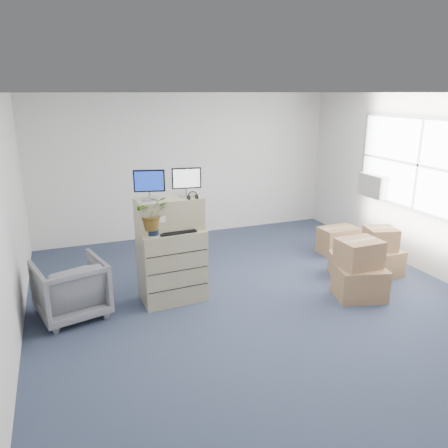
% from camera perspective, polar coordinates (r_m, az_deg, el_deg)
% --- Properties ---
extents(ground, '(7.00, 7.00, 0.00)m').
position_cam_1_polar(ground, '(6.05, 4.98, -10.84)').
color(ground, '#242C42').
rests_on(ground, ground).
extents(wall_back, '(6.00, 0.02, 2.80)m').
position_cam_1_polar(wall_back, '(8.76, -4.91, 7.57)').
color(wall_back, silver).
rests_on(wall_back, ground).
extents(wall_right, '(0.02, 7.00, 2.80)m').
position_cam_1_polar(wall_right, '(7.36, 26.92, 4.01)').
color(wall_right, silver).
rests_on(wall_right, ground).
extents(window, '(0.07, 2.72, 1.52)m').
position_cam_1_polar(window, '(7.61, 24.19, 7.03)').
color(window, gray).
rests_on(window, wall_right).
extents(ac_unit, '(0.24, 0.60, 0.40)m').
position_cam_1_polar(ac_unit, '(8.29, 19.03, 4.76)').
color(ac_unit, silver).
rests_on(ac_unit, wall_right).
extents(filing_cabinet_lower, '(0.90, 0.58, 1.02)m').
position_cam_1_polar(filing_cabinet_lower, '(6.10, -6.78, -5.38)').
color(filing_cabinet_lower, tan).
rests_on(filing_cabinet_lower, ground).
extents(filing_cabinet_upper, '(0.90, 0.48, 0.44)m').
position_cam_1_polar(filing_cabinet_upper, '(5.91, -7.16, 1.32)').
color(filing_cabinet_upper, tan).
rests_on(filing_cabinet_upper, filing_cabinet_lower).
extents(monitor_left, '(0.40, 0.20, 0.40)m').
position_cam_1_polar(monitor_left, '(5.74, -9.73, 5.28)').
color(monitor_left, '#99999E').
rests_on(monitor_left, filing_cabinet_upper).
extents(monitor_right, '(0.39, 0.18, 0.39)m').
position_cam_1_polar(monitor_right, '(5.90, -4.92, 5.70)').
color(monitor_right, '#99999E').
rests_on(monitor_right, filing_cabinet_upper).
extents(headphones, '(0.14, 0.02, 0.14)m').
position_cam_1_polar(headphones, '(5.77, -4.13, 3.65)').
color(headphones, black).
rests_on(headphones, filing_cabinet_upper).
extents(keyboard, '(0.51, 0.24, 0.03)m').
position_cam_1_polar(keyboard, '(5.83, -6.16, -0.98)').
color(keyboard, black).
rests_on(keyboard, filing_cabinet_lower).
extents(mouse, '(0.10, 0.07, 0.03)m').
position_cam_1_polar(mouse, '(5.94, -4.00, -0.54)').
color(mouse, silver).
rests_on(mouse, filing_cabinet_lower).
extents(water_bottle, '(0.07, 0.07, 0.23)m').
position_cam_1_polar(water_bottle, '(5.98, -6.88, 0.47)').
color(water_bottle, gray).
rests_on(water_bottle, filing_cabinet_lower).
extents(phone_dock, '(0.06, 0.05, 0.12)m').
position_cam_1_polar(phone_dock, '(5.97, -7.26, -0.30)').
color(phone_dock, silver).
rests_on(phone_dock, filing_cabinet_lower).
extents(external_drive, '(0.21, 0.17, 0.05)m').
position_cam_1_polar(external_drive, '(6.14, -4.25, 0.14)').
color(external_drive, black).
rests_on(external_drive, filing_cabinet_lower).
extents(tissue_box, '(0.26, 0.16, 0.09)m').
position_cam_1_polar(tissue_box, '(6.13, -3.90, 0.83)').
color(tissue_box, '#3B80CB').
rests_on(tissue_box, external_drive).
extents(potted_plant, '(0.41, 0.45, 0.44)m').
position_cam_1_polar(potted_plant, '(5.68, -9.42, 0.87)').
color(potted_plant, '#A3BB97').
rests_on(potted_plant, filing_cabinet_lower).
extents(office_chair, '(0.98, 0.94, 0.84)m').
position_cam_1_polar(office_chair, '(6.00, -19.42, -7.63)').
color(office_chair, slate).
rests_on(office_chair, ground).
extents(cardboard_boxes, '(1.51, 2.19, 0.85)m').
position_cam_1_polar(cardboard_boxes, '(7.14, 17.18, -4.31)').
color(cardboard_boxes, '#987049').
rests_on(cardboard_boxes, ground).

